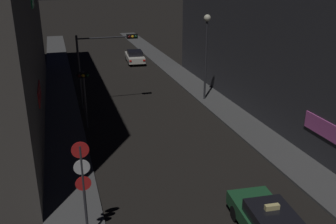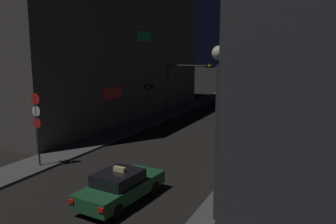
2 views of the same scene
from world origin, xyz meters
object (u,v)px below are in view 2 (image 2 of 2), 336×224
object	(u,v)px
taxi	(121,186)
traffic_light_left_kerb	(149,97)
far_car	(268,100)
traffic_light_overhead	(185,80)
sign_pole_left	(37,122)
street_lamp_near_block	(218,101)
street_lamp_far_block	(274,73)

from	to	relation	value
taxi	traffic_light_left_kerb	world-z (taller)	traffic_light_left_kerb
far_car	traffic_light_overhead	world-z (taller)	traffic_light_overhead
far_car	taxi	bearing A→B (deg)	-92.49
taxi	far_car	world-z (taller)	taxi
sign_pole_left	street_lamp_near_block	bearing A→B (deg)	-9.80
far_car	street_lamp_far_block	world-z (taller)	street_lamp_far_block
traffic_light_left_kerb	street_lamp_far_block	distance (m)	10.31
far_car	street_lamp_near_block	distance (m)	31.28
sign_pole_left	street_lamp_near_block	world-z (taller)	street_lamp_near_block
street_lamp_near_block	street_lamp_far_block	world-z (taller)	street_lamp_far_block
sign_pole_left	traffic_light_left_kerb	bearing A→B (deg)	84.96
far_car	sign_pole_left	world-z (taller)	sign_pole_left
traffic_light_left_kerb	sign_pole_left	bearing A→B (deg)	-95.04
taxi	traffic_light_overhead	world-z (taller)	traffic_light_overhead
traffic_light_overhead	street_lamp_far_block	bearing A→B (deg)	-5.58
taxi	street_lamp_far_block	world-z (taller)	street_lamp_far_block
street_lamp_near_block	taxi	bearing A→B (deg)	-179.66
sign_pole_left	street_lamp_far_block	distance (m)	17.99
traffic_light_overhead	taxi	bearing A→B (deg)	-76.76
taxi	far_car	size ratio (longest dim) A/B	1.00
sign_pole_left	street_lamp_near_block	distance (m)	11.28
traffic_light_overhead	street_lamp_far_block	xyz separation A→B (m)	(7.96, -0.78, 0.81)
taxi	street_lamp_near_block	bearing A→B (deg)	0.34
far_car	sign_pole_left	distance (m)	30.15
far_car	sign_pole_left	size ratio (longest dim) A/B	1.11
street_lamp_near_block	street_lamp_far_block	size ratio (longest dim) A/B	0.98
taxi	traffic_light_left_kerb	xyz separation A→B (m)	(-5.69, 13.23, 2.04)
street_lamp_near_block	far_car	bearing A→B (deg)	95.36
traffic_light_overhead	traffic_light_left_kerb	world-z (taller)	traffic_light_overhead
sign_pole_left	street_lamp_far_block	world-z (taller)	street_lamp_far_block
sign_pole_left	street_lamp_far_block	xyz separation A→B (m)	(10.64, 14.34, 2.18)
taxi	street_lamp_near_block	world-z (taller)	street_lamp_near_block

